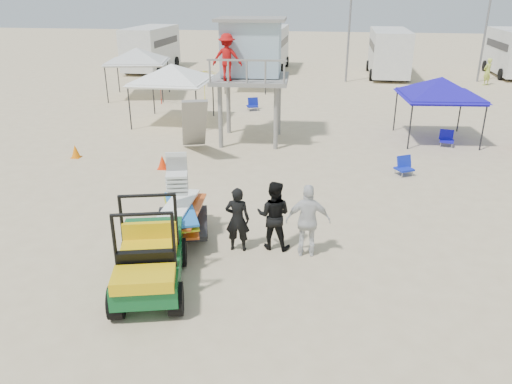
# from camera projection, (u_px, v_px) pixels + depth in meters

# --- Properties ---
(ground) EXTENTS (140.00, 140.00, 0.00)m
(ground) POSITION_uv_depth(u_px,v_px,m) (209.00, 304.00, 10.20)
(ground) COLOR beige
(ground) RESTS_ON ground
(utility_cart) EXTENTS (1.90, 2.84, 1.98)m
(utility_cart) POSITION_uv_depth(u_px,v_px,m) (147.00, 252.00, 10.35)
(utility_cart) COLOR #0C5223
(utility_cart) RESTS_ON ground
(surf_trailer) EXTENTS (1.71, 2.49, 2.02)m
(surf_trailer) POSITION_uv_depth(u_px,v_px,m) (181.00, 210.00, 12.52)
(surf_trailer) COLOR black
(surf_trailer) RESTS_ON ground
(man_left) EXTENTS (0.61, 0.41, 1.64)m
(man_left) POSITION_uv_depth(u_px,v_px,m) (237.00, 219.00, 12.03)
(man_left) COLOR black
(man_left) RESTS_ON ground
(man_mid) EXTENTS (0.90, 0.73, 1.75)m
(man_mid) POSITION_uv_depth(u_px,v_px,m) (274.00, 215.00, 12.12)
(man_mid) COLOR black
(man_mid) RESTS_ON ground
(man_right) EXTENTS (1.10, 0.54, 1.81)m
(man_right) POSITION_uv_depth(u_px,v_px,m) (308.00, 221.00, 11.76)
(man_right) COLOR silver
(man_right) RESTS_ON ground
(lifeguard_tower) EXTENTS (3.19, 3.19, 4.81)m
(lifeguard_tower) POSITION_uv_depth(u_px,v_px,m) (249.00, 53.00, 19.95)
(lifeguard_tower) COLOR gray
(lifeguard_tower) RESTS_ON ground
(canopy_blue) EXTENTS (3.28, 3.28, 3.05)m
(canopy_blue) POSITION_uv_depth(u_px,v_px,m) (442.00, 80.00, 20.33)
(canopy_blue) COLOR black
(canopy_blue) RESTS_ON ground
(canopy_white_a) EXTENTS (3.27, 3.27, 3.17)m
(canopy_white_a) POSITION_uv_depth(u_px,v_px,m) (171.00, 67.00, 23.02)
(canopy_white_a) COLOR black
(canopy_white_a) RESTS_ON ground
(canopy_white_b) EXTENTS (3.81, 3.81, 3.24)m
(canopy_white_b) POSITION_uv_depth(u_px,v_px,m) (136.00, 50.00, 28.58)
(canopy_white_b) COLOR black
(canopy_white_b) RESTS_ON ground
(canopy_white_c) EXTENTS (2.90, 2.90, 3.13)m
(canopy_white_c) POSITION_uv_depth(u_px,v_px,m) (246.00, 48.00, 30.54)
(canopy_white_c) COLOR black
(canopy_white_c) RESTS_ON ground
(umbrella_a) EXTENTS (2.06, 2.10, 1.81)m
(umbrella_a) POSITION_uv_depth(u_px,v_px,m) (160.00, 88.00, 27.40)
(umbrella_a) COLOR red
(umbrella_a) RESTS_ON ground
(umbrella_b) EXTENTS (2.24, 2.28, 1.87)m
(umbrella_b) POSITION_uv_depth(u_px,v_px,m) (204.00, 87.00, 27.63)
(umbrella_b) COLOR yellow
(umbrella_b) RESTS_ON ground
(cone_near) EXTENTS (0.34, 0.34, 0.50)m
(cone_near) POSITION_uv_depth(u_px,v_px,m) (75.00, 151.00, 18.93)
(cone_near) COLOR orange
(cone_near) RESTS_ON ground
(cone_far) EXTENTS (0.34, 0.34, 0.50)m
(cone_far) POSITION_uv_depth(u_px,v_px,m) (162.00, 162.00, 17.76)
(cone_far) COLOR #FF3208
(cone_far) RESTS_ON ground
(beach_chair_a) EXTENTS (0.69, 0.76, 0.64)m
(beach_chair_a) POSITION_uv_depth(u_px,v_px,m) (253.00, 104.00, 26.36)
(beach_chair_a) COLOR #0D1A95
(beach_chair_a) RESTS_ON ground
(beach_chair_b) EXTENTS (0.72, 0.80, 0.64)m
(beach_chair_b) POSITION_uv_depth(u_px,v_px,m) (404.00, 165.00, 17.23)
(beach_chair_b) COLOR #1025B6
(beach_chair_b) RESTS_ON ground
(beach_chair_c) EXTENTS (0.64, 0.69, 0.64)m
(beach_chair_c) POSITION_uv_depth(u_px,v_px,m) (447.00, 138.00, 20.37)
(beach_chair_c) COLOR #1310AE
(beach_chair_c) RESTS_ON ground
(rv_far_left) EXTENTS (2.64, 6.80, 3.25)m
(rv_far_left) POSITION_uv_depth(u_px,v_px,m) (151.00, 47.00, 38.67)
(rv_far_left) COLOR silver
(rv_far_left) RESTS_ON ground
(rv_mid_left) EXTENTS (2.65, 6.50, 3.25)m
(rv_mid_left) POSITION_uv_depth(u_px,v_px,m) (268.00, 46.00, 38.74)
(rv_mid_left) COLOR silver
(rv_mid_left) RESTS_ON ground
(rv_mid_right) EXTENTS (2.64, 7.00, 3.25)m
(rv_mid_right) POSITION_uv_depth(u_px,v_px,m) (389.00, 51.00, 36.07)
(rv_mid_right) COLOR silver
(rv_mid_right) RESTS_ON ground
(light_pole_left) EXTENTS (0.14, 0.14, 8.00)m
(light_pole_left) POSITION_uv_depth(u_px,v_px,m) (350.00, 21.00, 32.94)
(light_pole_left) COLOR slate
(light_pole_left) RESTS_ON ground
(light_pole_right) EXTENTS (0.14, 0.14, 8.00)m
(light_pole_right) POSITION_uv_depth(u_px,v_px,m) (487.00, 21.00, 33.01)
(light_pole_right) COLOR slate
(light_pole_right) RESTS_ON ground
(distant_beachgoers) EXTENTS (14.96, 15.79, 1.76)m
(distant_beachgoers) POSITION_uv_depth(u_px,v_px,m) (393.00, 86.00, 28.39)
(distant_beachgoers) COLOR #4A7B53
(distant_beachgoers) RESTS_ON ground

